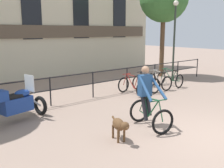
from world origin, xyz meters
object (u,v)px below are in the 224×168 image
at_px(parked_bicycle_near_lamp, 132,86).
at_px(parked_bicycle_mid_left, 146,84).
at_px(parked_motorcycle, 16,104).
at_px(parked_bicycle_mid_right, 159,81).
at_px(parked_bicycle_far_end, 170,79).
at_px(cyclist_with_bike, 148,100).
at_px(dog, 120,125).
at_px(street_lamp, 174,36).

xyz_separation_m(parked_bicycle_near_lamp, parked_bicycle_mid_left, (0.85, -0.00, 0.00)).
xyz_separation_m(parked_motorcycle, parked_bicycle_mid_right, (6.71, 0.25, -0.20)).
xyz_separation_m(parked_bicycle_mid_left, parked_bicycle_far_end, (1.70, 0.00, 0.00)).
xyz_separation_m(cyclist_with_bike, dog, (-1.28, -0.26, -0.36)).
xyz_separation_m(dog, parked_bicycle_mid_right, (5.30, 3.22, -0.04)).
xyz_separation_m(cyclist_with_bike, parked_motorcycle, (-2.70, 2.72, -0.20)).
xyz_separation_m(parked_motorcycle, parked_bicycle_mid_left, (5.86, 0.25, -0.20)).
xyz_separation_m(parked_bicycle_mid_left, street_lamp, (3.04, 0.86, 1.99)).
bearing_deg(parked_bicycle_far_end, parked_bicycle_near_lamp, -2.64).
bearing_deg(street_lamp, parked_motorcycle, -172.92).
height_order(parked_motorcycle, street_lamp, street_lamp).
distance_m(parked_bicycle_near_lamp, parked_bicycle_mid_left, 0.85).
bearing_deg(parked_bicycle_near_lamp, parked_bicycle_mid_right, 177.57).
xyz_separation_m(dog, parked_motorcycle, (-1.41, 2.97, 0.16)).
distance_m(cyclist_with_bike, parked_bicycle_far_end, 5.71).
relative_size(parked_bicycle_near_lamp, parked_bicycle_mid_right, 0.96).
bearing_deg(parked_bicycle_near_lamp, dog, 39.38).
relative_size(parked_bicycle_mid_right, parked_bicycle_far_end, 1.03).
height_order(cyclist_with_bike, parked_bicycle_far_end, cyclist_with_bike).
relative_size(parked_bicycle_mid_right, street_lamp, 0.28).
bearing_deg(parked_bicycle_mid_left, street_lamp, -163.81).
bearing_deg(parked_motorcycle, dog, -166.36).
distance_m(parked_bicycle_near_lamp, parked_bicycle_far_end, 2.55).
height_order(cyclist_with_bike, parked_motorcycle, cyclist_with_bike).
bearing_deg(parked_bicycle_far_end, street_lamp, -149.89).
relative_size(cyclist_with_bike, parked_bicycle_near_lamp, 1.49).
height_order(parked_bicycle_mid_right, street_lamp, street_lamp).
relative_size(cyclist_with_bike, parked_bicycle_mid_left, 1.52).
bearing_deg(street_lamp, parked_bicycle_mid_left, -164.20).
relative_size(dog, parked_motorcycle, 0.47).
bearing_deg(parked_bicycle_mid_right, parked_bicycle_near_lamp, 6.63).
bearing_deg(parked_bicycle_near_lamp, parked_bicycle_mid_left, 177.57).
xyz_separation_m(cyclist_with_bike, parked_bicycle_mid_left, (3.17, 2.96, -0.41)).
xyz_separation_m(parked_bicycle_near_lamp, street_lamp, (3.89, 0.86, 1.99)).
height_order(parked_motorcycle, parked_bicycle_near_lamp, parked_motorcycle).
distance_m(parked_motorcycle, street_lamp, 9.14).
distance_m(parked_bicycle_far_end, street_lamp, 2.55).
relative_size(dog, parked_bicycle_far_end, 0.76).
bearing_deg(dog, cyclist_with_bike, 28.02).
bearing_deg(parked_bicycle_far_end, dog, 24.99).
bearing_deg(parked_motorcycle, cyclist_with_bike, -146.98).
bearing_deg(parked_bicycle_far_end, cyclist_with_bike, 28.68).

